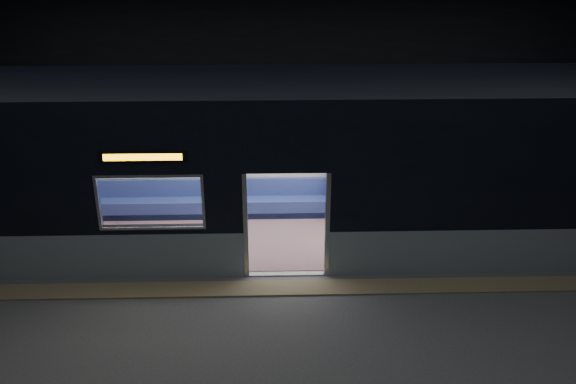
{
  "coord_description": "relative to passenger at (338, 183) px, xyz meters",
  "views": [
    {
      "loc": [
        -0.26,
        -8.85,
        5.87
      ],
      "look_at": [
        0.06,
        2.3,
        1.15
      ],
      "focal_mm": 38.0,
      "sensor_mm": 36.0,
      "label": 1
    }
  ],
  "objects": [
    {
      "name": "handbag",
      "position": [
        0.03,
        -0.24,
        -0.13
      ],
      "size": [
        0.37,
        0.35,
        0.15
      ],
      "primitive_type": "cube",
      "rotation": [
        0.0,
        0.0,
        0.39
      ],
      "color": "black",
      "rests_on": "passenger"
    },
    {
      "name": "station_envelope",
      "position": [
        -1.21,
        -3.55,
        2.85
      ],
      "size": [
        24.0,
        14.0,
        5.0
      ],
      "color": "black",
      "rests_on": "station_floor"
    },
    {
      "name": "passenger",
      "position": [
        0.0,
        0.0,
        0.0
      ],
      "size": [
        0.41,
        0.71,
        1.41
      ],
      "rotation": [
        0.0,
        0.0,
        0.01
      ],
      "color": "black",
      "rests_on": "metro_car"
    },
    {
      "name": "station_floor",
      "position": [
        -1.21,
        -3.55,
        -0.82
      ],
      "size": [
        24.0,
        14.0,
        0.01
      ],
      "primitive_type": "cube",
      "color": "#47494C",
      "rests_on": "ground"
    },
    {
      "name": "metro_car",
      "position": [
        -1.21,
        -1.0,
        1.03
      ],
      "size": [
        18.0,
        3.04,
        3.35
      ],
      "color": "#8797A1",
      "rests_on": "station_floor"
    },
    {
      "name": "transit_map",
      "position": [
        1.24,
        0.31,
        0.7
      ],
      "size": [
        1.12,
        0.03,
        0.73
      ],
      "primitive_type": "cube",
      "color": "white",
      "rests_on": "metro_car"
    },
    {
      "name": "tactile_strip",
      "position": [
        -1.21,
        -3.0,
        -0.8
      ],
      "size": [
        22.8,
        0.5,
        0.03
      ],
      "primitive_type": "cube",
      "color": "#8C7F59",
      "rests_on": "station_floor"
    }
  ]
}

